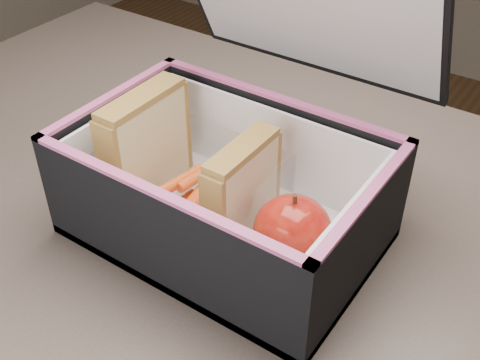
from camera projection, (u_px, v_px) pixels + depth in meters
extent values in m
cube|color=brown|center=(245.00, 281.00, 0.57)|extent=(1.20, 0.80, 0.03)
cube|color=#382D26|center=(122.00, 193.00, 1.27)|extent=(0.05, 0.05, 0.72)
cube|color=black|center=(306.00, 5.00, 0.57)|extent=(0.28, 0.09, 0.17)
cube|color=beige|center=(140.00, 143.00, 0.61)|extent=(0.01, 0.10, 0.10)
cube|color=#C66565|center=(147.00, 149.00, 0.60)|extent=(0.01, 0.09, 0.10)
cube|color=beige|center=(153.00, 149.00, 0.60)|extent=(0.01, 0.10, 0.10)
cube|color=olive|center=(141.00, 98.00, 0.57)|extent=(0.03, 0.10, 0.01)
cube|color=beige|center=(236.00, 190.00, 0.56)|extent=(0.01, 0.09, 0.09)
cube|color=#C66565|center=(242.00, 196.00, 0.56)|extent=(0.01, 0.08, 0.08)
cube|color=beige|center=(249.00, 195.00, 0.55)|extent=(0.01, 0.09, 0.09)
cube|color=olive|center=(242.00, 150.00, 0.52)|extent=(0.02, 0.09, 0.01)
cylinder|color=#EC4E1B|center=(163.00, 217.00, 0.59)|extent=(0.02, 0.09, 0.01)
cylinder|color=#EC4E1B|center=(194.00, 199.00, 0.59)|extent=(0.03, 0.09, 0.01)
cylinder|color=#EC4E1B|center=(168.00, 188.00, 0.59)|extent=(0.03, 0.09, 0.01)
cylinder|color=#EC4E1B|center=(177.00, 209.00, 0.60)|extent=(0.02, 0.09, 0.01)
cylinder|color=#EC4E1B|center=(208.00, 189.00, 0.60)|extent=(0.02, 0.09, 0.01)
cylinder|color=#EC4E1B|center=(213.00, 168.00, 0.61)|extent=(0.03, 0.09, 0.01)
cylinder|color=#EC4E1B|center=(185.00, 227.00, 0.57)|extent=(0.01, 0.09, 0.01)
cube|color=white|center=(296.00, 256.00, 0.55)|extent=(0.09, 0.09, 0.01)
ellipsoid|color=#8D0306|center=(293.00, 231.00, 0.52)|extent=(0.08, 0.08, 0.06)
cylinder|color=#442718|center=(295.00, 199.00, 0.50)|extent=(0.01, 0.01, 0.01)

